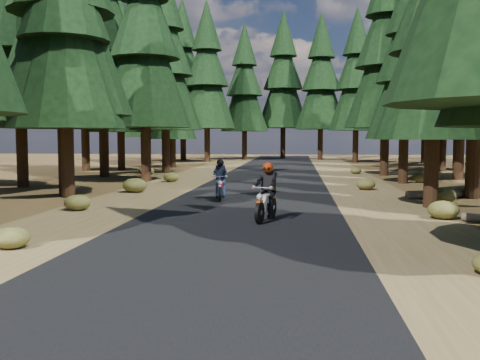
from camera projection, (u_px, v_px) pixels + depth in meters
name	position (u px, v px, depth m)	size (l,w,h in m)	color
ground	(234.00, 226.00, 13.97)	(120.00, 120.00, 0.00)	#473619
road	(251.00, 203.00, 18.93)	(6.00, 100.00, 0.01)	black
shoulder_l	(125.00, 201.00, 19.42)	(3.20, 100.00, 0.01)	brown
shoulder_r	(383.00, 205.00, 18.44)	(3.20, 100.00, 0.01)	brown
pine_forest	(272.00, 50.00, 34.21)	(34.59, 55.08, 16.32)	black
log_near	(479.00, 193.00, 20.89)	(0.32, 0.32, 6.30)	#4C4233
understory_shrubs	(272.00, 189.00, 21.40)	(16.54, 30.58, 0.61)	#474C1E
rider_lead	(266.00, 202.00, 14.81)	(0.96, 1.89, 1.62)	silver
rider_follow	(220.00, 186.00, 19.81)	(0.71, 1.74, 1.51)	maroon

